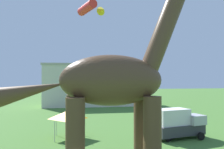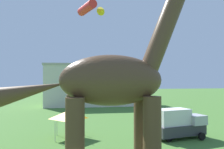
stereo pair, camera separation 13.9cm
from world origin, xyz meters
name	(u,v)px [view 2 (the right image)]	position (x,y,z in m)	size (l,w,h in m)	color
dinosaur_sculpture	(110,80)	(2.00, 3.94, 6.39)	(16.91, 3.58, 17.67)	#513823
parked_box_truck	(178,123)	(10.67, 11.41, 1.65)	(5.92, 3.24, 3.20)	#38383D
festival_canopy_tent	(69,114)	(-1.06, 13.69, 2.54)	(3.15, 3.15, 3.00)	#B2B2B7
kite_high_left	(90,8)	(0.64, 4.82, 11.65)	(2.25, 2.35, 0.67)	red
kite_far_right	(105,74)	(4.38, 23.61, 7.12)	(0.75, 0.92, 0.19)	orange
background_building_block	(94,85)	(4.29, 43.86, 4.94)	(23.15, 9.75, 9.86)	beige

